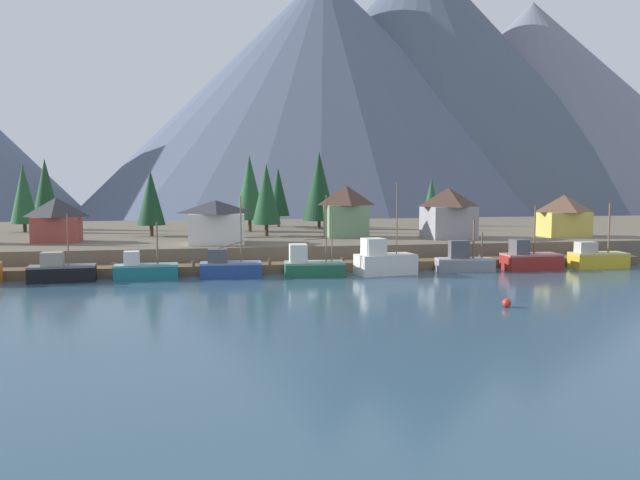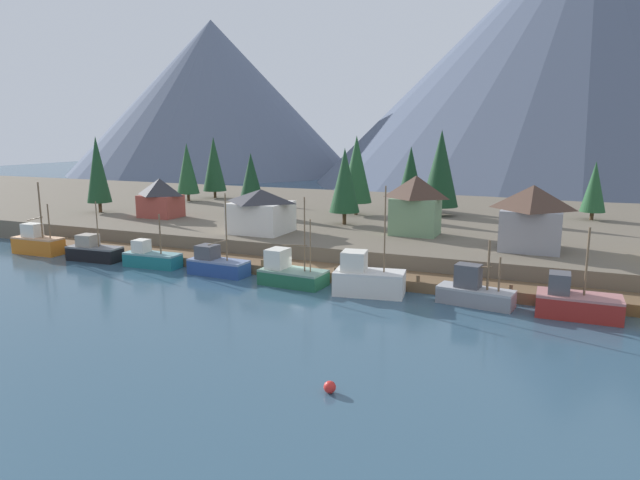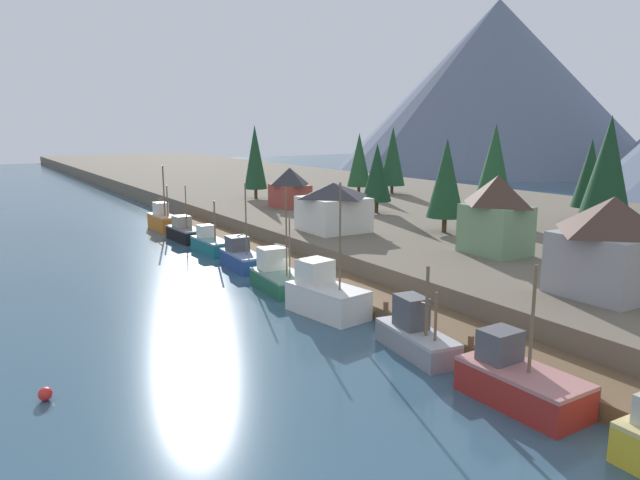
% 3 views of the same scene
% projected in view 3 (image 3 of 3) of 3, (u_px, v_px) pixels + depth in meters
% --- Properties ---
extents(ground_plane, '(400.00, 400.00, 1.00)m').
position_uv_depth(ground_plane, '(465.00, 263.00, 61.79)').
color(ground_plane, '#335166').
extents(dock, '(80.00, 4.00, 1.60)m').
position_uv_depth(dock, '(317.00, 277.00, 52.27)').
color(dock, brown).
rests_on(dock, ground_plane).
extents(shoreline_bank, '(400.00, 56.00, 2.50)m').
position_uv_depth(shoreline_bank, '(541.00, 236.00, 67.67)').
color(shoreline_bank, '#665B4C').
rests_on(shoreline_bank, ground_plane).
extents(mountain_west_peak, '(100.14, 100.14, 52.45)m').
position_uv_depth(mountain_west_peak, '(495.00, 86.00, 189.05)').
color(mountain_west_peak, slate).
rests_on(mountain_west_peak, ground_plane).
extents(fishing_boat_orange, '(6.32, 2.47, 8.58)m').
position_uv_depth(fishing_boat_orange, '(163.00, 220.00, 78.52)').
color(fishing_boat_orange, '#CC6B1E').
rests_on(fishing_boat_orange, ground_plane).
extents(fishing_boat_black, '(6.38, 2.73, 6.77)m').
position_uv_depth(fishing_boat_black, '(185.00, 232.00, 71.07)').
color(fishing_boat_black, black).
rests_on(fishing_boat_black, ground_plane).
extents(fishing_boat_teal, '(6.34, 2.46, 5.81)m').
position_uv_depth(fishing_boat_teal, '(211.00, 244.00, 64.50)').
color(fishing_boat_teal, '#196B70').
rests_on(fishing_boat_teal, ground_plane).
extents(fishing_boat_blue, '(6.36, 2.70, 8.39)m').
position_uv_depth(fishing_boat_blue, '(242.00, 257.00, 57.40)').
color(fishing_boat_blue, navy).
rests_on(fishing_boat_blue, ground_plane).
extents(fishing_boat_green, '(6.42, 3.58, 8.48)m').
position_uv_depth(fishing_boat_green, '(279.00, 276.00, 50.00)').
color(fishing_boat_green, '#1E5B3D').
rests_on(fishing_boat_green, ground_plane).
extents(fishing_boat_white, '(6.60, 4.00, 9.78)m').
position_uv_depth(fishing_boat_white, '(326.00, 295.00, 43.30)').
color(fishing_boat_white, silver).
rests_on(fishing_boat_white, ground_plane).
extents(fishing_boat_grey, '(6.50, 3.06, 5.65)m').
position_uv_depth(fishing_boat_grey, '(415.00, 335.00, 35.90)').
color(fishing_boat_grey, gray).
rests_on(fishing_boat_grey, ground_plane).
extents(fishing_boat_red, '(6.29, 3.08, 7.19)m').
position_uv_depth(fishing_boat_red, '(519.00, 382.00, 29.32)').
color(fishing_boat_red, maroon).
rests_on(fishing_boat_red, ground_plane).
extents(house_red, '(5.62, 4.32, 5.46)m').
position_uv_depth(house_red, '(290.00, 187.00, 81.85)').
color(house_red, '#9E4238').
rests_on(house_red, shoreline_bank).
extents(house_grey, '(6.11, 6.47, 6.59)m').
position_uv_depth(house_grey, '(611.00, 245.00, 39.08)').
color(house_grey, gray).
rests_on(house_grey, shoreline_bank).
extents(house_white, '(6.71, 6.37, 5.17)m').
position_uv_depth(house_white, '(333.00, 206.00, 63.26)').
color(house_white, silver).
rests_on(house_white, shoreline_bank).
extents(house_green, '(5.61, 4.33, 6.91)m').
position_uv_depth(house_green, '(496.00, 214.00, 51.67)').
color(house_green, '#6B8E66').
rests_on(house_green, shoreline_bank).
extents(conifer_near_left, '(3.77, 3.77, 9.66)m').
position_uv_depth(conifer_near_left, '(590.00, 173.00, 68.22)').
color(conifer_near_left, '#4C3823').
rests_on(conifer_near_left, shoreline_bank).
extents(conifer_near_right, '(4.53, 4.53, 11.36)m').
position_uv_depth(conifer_near_right, '(494.00, 166.00, 67.49)').
color(conifer_near_right, '#4C3823').
rests_on(conifer_near_right, shoreline_bank).
extents(conifer_mid_left, '(5.27, 5.27, 12.18)m').
position_uv_depth(conifer_mid_left, '(608.00, 169.00, 60.20)').
color(conifer_mid_left, '#4C3823').
rests_on(conifer_mid_left, shoreline_bank).
extents(conifer_mid_right, '(3.92, 3.92, 9.86)m').
position_uv_depth(conifer_mid_right, '(446.00, 178.00, 61.72)').
color(conifer_mid_right, '#4C3823').
rests_on(conifer_mid_right, shoreline_bank).
extents(conifer_back_left, '(3.54, 3.54, 11.26)m').
position_uv_depth(conifer_back_left, '(255.00, 157.00, 90.92)').
color(conifer_back_left, '#4C3823').
rests_on(conifer_back_left, shoreline_bank).
extents(conifer_back_right, '(3.78, 3.78, 8.92)m').
position_uv_depth(conifer_back_right, '(377.00, 172.00, 76.02)').
color(conifer_back_right, '#4C3823').
rests_on(conifer_back_right, shoreline_bank).
extents(conifer_centre, '(3.90, 3.90, 9.98)m').
position_uv_depth(conifer_centre, '(359.00, 160.00, 97.12)').
color(conifer_centre, '#4C3823').
rests_on(conifer_centre, shoreline_bank).
extents(conifer_far_left, '(4.22, 4.22, 10.99)m').
position_uv_depth(conifer_far_left, '(393.00, 156.00, 98.37)').
color(conifer_far_left, '#4C3823').
rests_on(conifer_far_left, shoreline_bank).
extents(channel_buoy, '(0.70, 0.70, 0.70)m').
position_uv_depth(channel_buoy, '(45.00, 394.00, 29.76)').
color(channel_buoy, red).
rests_on(channel_buoy, ground_plane).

